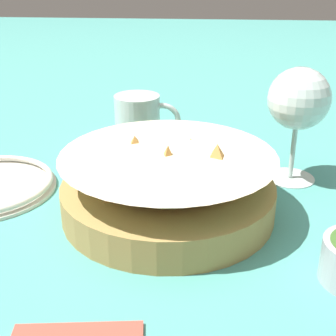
# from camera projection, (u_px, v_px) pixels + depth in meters

# --- Properties ---
(ground_plane) EXTENTS (4.00, 4.00, 0.00)m
(ground_plane) POSITION_uv_depth(u_px,v_px,m) (160.00, 207.00, 0.60)
(ground_plane) COLOR teal
(food_basket) EXTENTS (0.26, 0.26, 0.09)m
(food_basket) POSITION_uv_depth(u_px,v_px,m) (168.00, 186.00, 0.58)
(food_basket) COLOR #B2894C
(food_basket) RESTS_ON ground_plane
(wine_glass) EXTENTS (0.09, 0.09, 0.16)m
(wine_glass) POSITION_uv_depth(u_px,v_px,m) (299.00, 102.00, 0.63)
(wine_glass) COLOR silver
(wine_glass) RESTS_ON ground_plane
(beer_mug) EXTENTS (0.11, 0.08, 0.09)m
(beer_mug) POSITION_uv_depth(u_px,v_px,m) (139.00, 123.00, 0.78)
(beer_mug) COLOR silver
(beer_mug) RESTS_ON ground_plane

